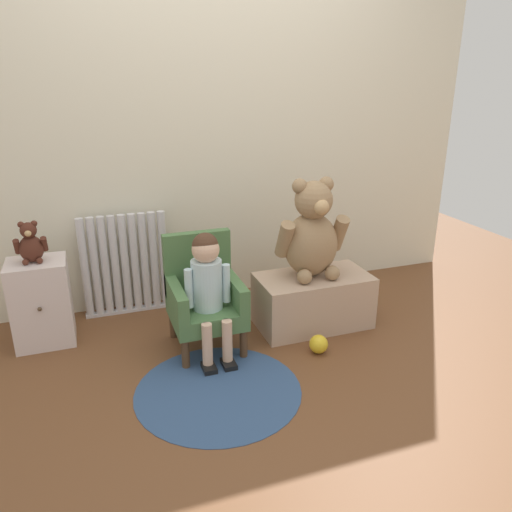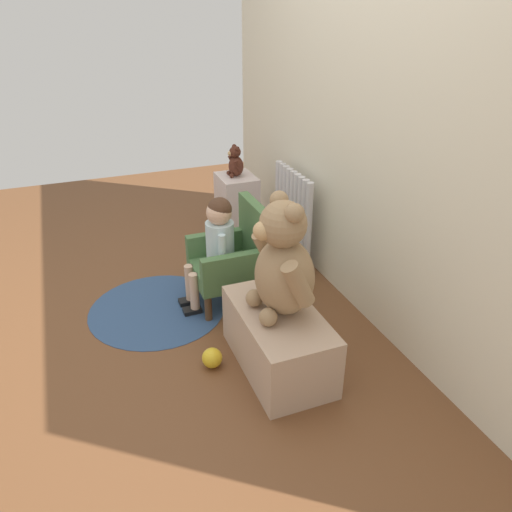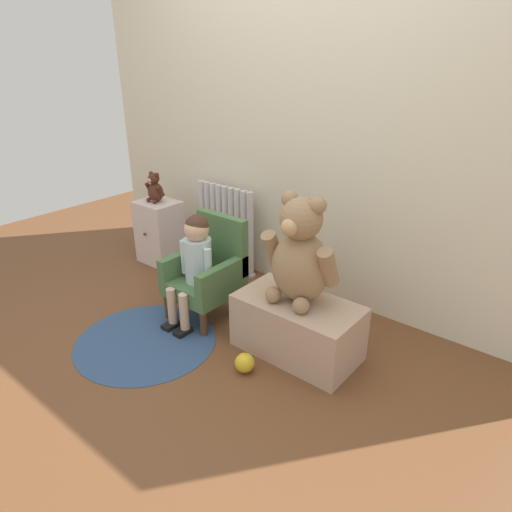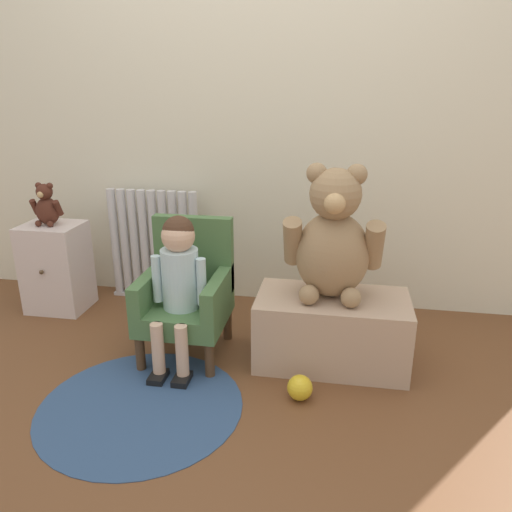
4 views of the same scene
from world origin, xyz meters
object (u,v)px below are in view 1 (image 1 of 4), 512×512
object	(u,v)px
small_dresser	(42,302)
child_figure	(208,278)
radiator	(125,265)
toy_ball	(319,344)
child_armchair	(204,296)
floor_rug	(218,390)
large_teddy_bear	(312,234)
low_bench	(313,300)
small_teddy_bear	(31,244)

from	to	relation	value
small_dresser	child_figure	bearing A→B (deg)	-26.33
radiator	toy_ball	size ratio (longest dim) A/B	6.23
radiator	child_armchair	world-z (taller)	radiator
child_figure	floor_rug	bearing A→B (deg)	-98.64
small_dresser	child_armchair	size ratio (longest dim) A/B	0.79
child_armchair	large_teddy_bear	world-z (taller)	large_teddy_bear
child_armchair	radiator	bearing A→B (deg)	123.64
radiator	child_armchair	size ratio (longest dim) A/B	1.04
low_bench	large_teddy_bear	bearing A→B (deg)	122.72
radiator	child_figure	size ratio (longest dim) A/B	0.95
large_teddy_bear	floor_rug	world-z (taller)	large_teddy_bear
small_dresser	child_armchair	xyz separation A→B (m)	(0.88, -0.33, 0.05)
large_teddy_bear	toy_ball	xyz separation A→B (m)	(-0.10, -0.35, -0.54)
child_figure	radiator	bearing A→B (deg)	119.16
large_teddy_bear	radiator	bearing A→B (deg)	152.51
large_teddy_bear	small_teddy_bear	size ratio (longest dim) A/B	2.56
small_dresser	toy_ball	bearing A→B (deg)	-24.15
radiator	low_bench	distance (m)	1.22
low_bench	large_teddy_bear	distance (m)	0.43
large_teddy_bear	small_teddy_bear	xyz separation A→B (m)	(-1.56, 0.30, 0.02)
child_figure	low_bench	world-z (taller)	child_figure
child_figure	low_bench	distance (m)	0.76
low_bench	floor_rug	bearing A→B (deg)	-146.93
small_dresser	small_teddy_bear	bearing A→B (deg)	-159.16
low_bench	floor_rug	distance (m)	0.91
small_dresser	floor_rug	bearing A→B (deg)	-44.88
low_bench	floor_rug	world-z (taller)	low_bench
small_dresser	floor_rug	xyz separation A→B (m)	(0.82, -0.82, -0.25)
small_dresser	child_figure	distance (m)	1.00
child_armchair	small_teddy_bear	xyz separation A→B (m)	(-0.89, 0.32, 0.31)
radiator	toy_ball	bearing A→B (deg)	-43.14
radiator	child_armchair	bearing A→B (deg)	-56.36
low_bench	small_teddy_bear	size ratio (longest dim) A/B	2.94
radiator	floor_rug	distance (m)	1.15
large_teddy_bear	child_armchair	bearing A→B (deg)	-178.41
small_dresser	small_teddy_bear	distance (m)	0.36
large_teddy_bear	small_teddy_bear	distance (m)	1.59
floor_rug	low_bench	bearing A→B (deg)	33.07
low_bench	toy_ball	size ratio (longest dim) A/B	6.47
large_teddy_bear	small_teddy_bear	world-z (taller)	large_teddy_bear
radiator	child_figure	xyz separation A→B (m)	(0.38, -0.68, 0.12)
low_bench	toy_ball	xyz separation A→B (m)	(-0.11, -0.32, -0.11)
child_figure	large_teddy_bear	distance (m)	0.70
small_dresser	low_bench	xyz separation A→B (m)	(1.57, -0.33, -0.09)
child_figure	floor_rug	size ratio (longest dim) A/B	0.84
small_dresser	toy_ball	xyz separation A→B (m)	(1.46, -0.65, -0.20)
toy_ball	low_bench	bearing A→B (deg)	70.49
radiator	small_dresser	distance (m)	0.56
large_teddy_bear	low_bench	bearing A→B (deg)	-57.28
floor_rug	toy_ball	distance (m)	0.66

